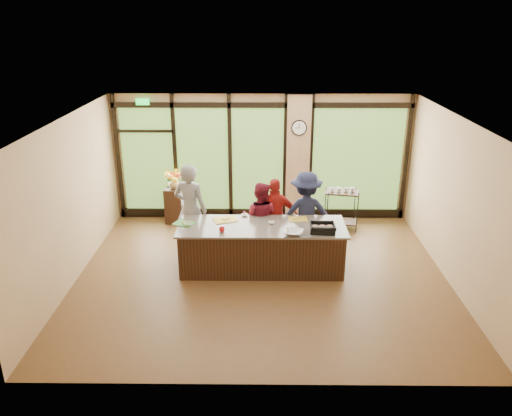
{
  "coord_description": "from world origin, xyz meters",
  "views": [
    {
      "loc": [
        -0.02,
        -8.42,
        4.69
      ],
      "look_at": [
        -0.11,
        0.4,
        1.24
      ],
      "focal_mm": 35.0,
      "sensor_mm": 36.0,
      "label": 1
    }
  ],
  "objects_px": {
    "cook_right": "(306,213)",
    "flower_stand": "(175,205)",
    "island_base": "(262,248)",
    "bar_cart": "(341,204)",
    "cook_left": "(191,210)",
    "roasting_pan": "(323,230)"
  },
  "relations": [
    {
      "from": "cook_left",
      "to": "bar_cart",
      "type": "xyz_separation_m",
      "value": [
        3.27,
        1.26,
        -0.35
      ]
    },
    {
      "from": "cook_right",
      "to": "flower_stand",
      "type": "bearing_deg",
      "value": -33.47
    },
    {
      "from": "cook_right",
      "to": "bar_cart",
      "type": "bearing_deg",
      "value": -133.0
    },
    {
      "from": "cook_left",
      "to": "cook_right",
      "type": "distance_m",
      "value": 2.35
    },
    {
      "from": "cook_left",
      "to": "flower_stand",
      "type": "relative_size",
      "value": 2.27
    },
    {
      "from": "island_base",
      "to": "bar_cart",
      "type": "relative_size",
      "value": 3.03
    },
    {
      "from": "cook_right",
      "to": "bar_cart",
      "type": "xyz_separation_m",
      "value": [
        0.92,
        1.19,
        -0.26
      ]
    },
    {
      "from": "flower_stand",
      "to": "cook_left",
      "type": "bearing_deg",
      "value": -61.63
    },
    {
      "from": "cook_right",
      "to": "cook_left",
      "type": "bearing_deg",
      "value": -3.65
    },
    {
      "from": "island_base",
      "to": "flower_stand",
      "type": "xyz_separation_m",
      "value": [
        -2.06,
        2.34,
        -0.01
      ]
    },
    {
      "from": "flower_stand",
      "to": "bar_cart",
      "type": "bearing_deg",
      "value": 2.45
    },
    {
      "from": "roasting_pan",
      "to": "cook_left",
      "type": "bearing_deg",
      "value": 164.48
    },
    {
      "from": "flower_stand",
      "to": "bar_cart",
      "type": "relative_size",
      "value": 0.83
    },
    {
      "from": "cook_left",
      "to": "roasting_pan",
      "type": "height_order",
      "value": "cook_left"
    },
    {
      "from": "roasting_pan",
      "to": "bar_cart",
      "type": "bearing_deg",
      "value": 77.44
    },
    {
      "from": "roasting_pan",
      "to": "flower_stand",
      "type": "height_order",
      "value": "roasting_pan"
    },
    {
      "from": "cook_right",
      "to": "flower_stand",
      "type": "distance_m",
      "value": 3.39
    },
    {
      "from": "cook_left",
      "to": "flower_stand",
      "type": "height_order",
      "value": "cook_left"
    },
    {
      "from": "cook_left",
      "to": "cook_right",
      "type": "xyz_separation_m",
      "value": [
        2.35,
        0.07,
        -0.09
      ]
    },
    {
      "from": "roasting_pan",
      "to": "flower_stand",
      "type": "xyz_separation_m",
      "value": [
        -3.18,
        2.61,
        -0.53
      ]
    },
    {
      "from": "island_base",
      "to": "flower_stand",
      "type": "height_order",
      "value": "island_base"
    },
    {
      "from": "cook_left",
      "to": "roasting_pan",
      "type": "relative_size",
      "value": 4.26
    }
  ]
}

